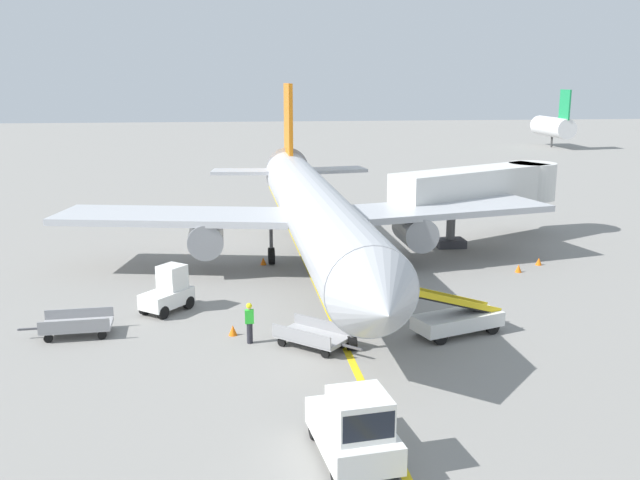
% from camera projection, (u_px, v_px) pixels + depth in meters
% --- Properties ---
extents(ground_plane, '(300.00, 300.00, 0.00)m').
position_uv_depth(ground_plane, '(345.00, 370.00, 25.56)').
color(ground_plane, gray).
extents(taxi_line_yellow, '(2.30, 79.98, 0.01)m').
position_uv_depth(taxi_line_yellow, '(334.00, 324.00, 30.42)').
color(taxi_line_yellow, yellow).
rests_on(taxi_line_yellow, ground).
extents(airliner, '(28.60, 35.27, 10.10)m').
position_uv_depth(airliner, '(312.00, 209.00, 38.34)').
color(airliner, '#B2B5BA').
rests_on(airliner, ground).
extents(jet_bridge, '(12.58, 8.16, 4.85)m').
position_uv_depth(jet_bridge, '(487.00, 187.00, 45.20)').
color(jet_bridge, silver).
rests_on(jet_bridge, ground).
extents(pushback_tug, '(2.37, 3.82, 2.20)m').
position_uv_depth(pushback_tug, '(355.00, 428.00, 19.34)').
color(pushback_tug, silver).
rests_on(pushback_tug, ground).
extents(baggage_tug_near_wing, '(2.51, 2.69, 2.10)m').
position_uv_depth(baggage_tug_near_wing, '(169.00, 291.00, 31.92)').
color(baggage_tug_near_wing, silver).
rests_on(baggage_tug_near_wing, ground).
extents(belt_loader_forward_hold, '(5.13, 2.86, 2.59)m').
position_uv_depth(belt_loader_forward_hold, '(456.00, 317.00, 28.97)').
color(belt_loader_forward_hold, silver).
rests_on(belt_loader_forward_hold, ground).
extents(baggage_cart_loaded, '(3.36, 3.08, 0.94)m').
position_uv_depth(baggage_cart_loaded, '(312.00, 336.00, 27.66)').
color(baggage_cart_loaded, '#A5A5A8').
rests_on(baggage_cart_loaded, ground).
extents(baggage_cart_empty_trailing, '(3.80, 1.75, 0.94)m').
position_uv_depth(baggage_cart_empty_trailing, '(77.00, 325.00, 28.91)').
color(baggage_cart_empty_trailing, '#A5A5A8').
rests_on(baggage_cart_empty_trailing, ground).
extents(ground_crew_marshaller, '(0.36, 0.24, 1.70)m').
position_uv_depth(ground_crew_marshaller, '(249.00, 322.00, 28.00)').
color(ground_crew_marshaller, '#26262D').
rests_on(ground_crew_marshaller, ground).
extents(safety_cone_nose_left, '(0.36, 0.36, 0.44)m').
position_uv_depth(safety_cone_nose_left, '(519.00, 268.00, 38.43)').
color(safety_cone_nose_left, orange).
rests_on(safety_cone_nose_left, ground).
extents(safety_cone_nose_right, '(0.36, 0.36, 0.44)m').
position_uv_depth(safety_cone_nose_right, '(233.00, 330.00, 29.01)').
color(safety_cone_nose_right, orange).
rests_on(safety_cone_nose_right, ground).
extents(safety_cone_wingtip_left, '(0.36, 0.36, 0.44)m').
position_uv_depth(safety_cone_wingtip_left, '(539.00, 261.00, 39.90)').
color(safety_cone_wingtip_left, orange).
rests_on(safety_cone_wingtip_left, ground).
extents(safety_cone_wingtip_right, '(0.36, 0.36, 0.44)m').
position_uv_depth(safety_cone_wingtip_right, '(199.00, 250.00, 42.54)').
color(safety_cone_wingtip_right, orange).
rests_on(safety_cone_wingtip_right, ground).
extents(safety_cone_tail_area, '(0.36, 0.36, 0.44)m').
position_uv_depth(safety_cone_tail_area, '(263.00, 261.00, 39.98)').
color(safety_cone_tail_area, orange).
rests_on(safety_cone_tail_area, ground).
extents(distant_aircraft_far_left, '(3.00, 10.10, 8.80)m').
position_uv_depth(distant_aircraft_far_left, '(553.00, 126.00, 106.90)').
color(distant_aircraft_far_left, silver).
rests_on(distant_aircraft_far_left, ground).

